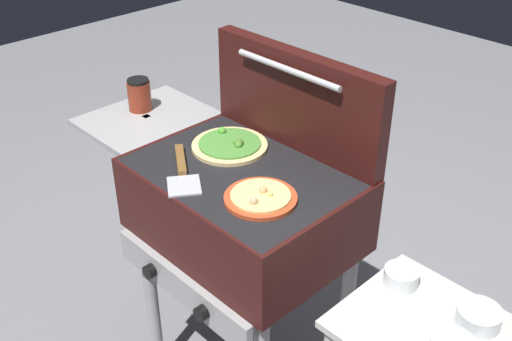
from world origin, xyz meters
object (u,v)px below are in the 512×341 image
object	(u,v)px
pizza_cheese	(261,197)
pizza_veggie	(230,145)
grill	(240,209)
topping_bowl_middle	(401,277)
topping_bowl_near	(478,317)
sauce_jar	(139,95)
spatula	(182,170)

from	to	relation	value
pizza_cheese	pizza_veggie	distance (m)	0.30
grill	topping_bowl_middle	bearing A→B (deg)	8.93
grill	topping_bowl_near	xyz separation A→B (m)	(0.73, 0.09, 0.01)
grill	topping_bowl_near	distance (m)	0.73
pizza_veggie	topping_bowl_near	distance (m)	0.85
pizza_cheese	topping_bowl_near	bearing A→B (deg)	16.00
pizza_veggie	sauce_jar	xyz separation A→B (m)	(-0.41, -0.04, 0.05)
pizza_cheese	topping_bowl_near	xyz separation A→B (m)	(0.57, 0.16, -0.14)
pizza_veggie	topping_bowl_near	world-z (taller)	pizza_veggie
grill	sauce_jar	bearing A→B (deg)	177.62
grill	pizza_veggie	distance (m)	0.20
pizza_veggie	topping_bowl_near	xyz separation A→B (m)	(0.84, 0.03, -0.14)
sauce_jar	topping_bowl_middle	distance (m)	1.06
topping_bowl_near	spatula	bearing A→B (deg)	-164.61
grill	pizza_cheese	size ratio (longest dim) A/B	4.88
topping_bowl_middle	topping_bowl_near	bearing A→B (deg)	3.45
pizza_cheese	topping_bowl_middle	distance (m)	0.42
pizza_cheese	topping_bowl_near	world-z (taller)	pizza_cheese
grill	topping_bowl_middle	size ratio (longest dim) A/B	10.61
pizza_cheese	topping_bowl_middle	bearing A→B (deg)	22.66
sauce_jar	topping_bowl_middle	size ratio (longest dim) A/B	1.22
topping_bowl_middle	pizza_cheese	bearing A→B (deg)	-157.34
pizza_veggie	topping_bowl_middle	size ratio (longest dim) A/B	2.57
pizza_cheese	sauce_jar	xyz separation A→B (m)	(-0.68, 0.09, 0.05)
grill	pizza_veggie	xyz separation A→B (m)	(-0.11, 0.06, 0.15)
sauce_jar	grill	bearing A→B (deg)	-2.38
grill	spatula	xyz separation A→B (m)	(-0.10, -0.13, 0.15)
spatula	pizza_veggie	bearing A→B (deg)	94.19
pizza_cheese	topping_bowl_middle	size ratio (longest dim) A/B	2.18
spatula	topping_bowl_near	distance (m)	0.87
pizza_cheese	pizza_veggie	size ratio (longest dim) A/B	0.85
pizza_veggie	topping_bowl_near	bearing A→B (deg)	2.11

